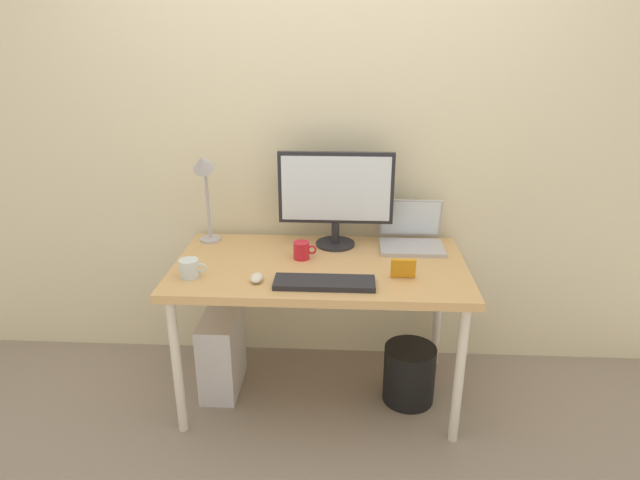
{
  "coord_description": "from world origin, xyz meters",
  "views": [
    {
      "loc": [
        0.13,
        -2.38,
        1.77
      ],
      "look_at": [
        0.0,
        0.0,
        0.86
      ],
      "focal_mm": 30.7,
      "sensor_mm": 36.0,
      "label": 1
    }
  ],
  "objects_px": {
    "monitor": "(336,193)",
    "computer_tower": "(222,352)",
    "desk_lamp": "(204,177)",
    "desk": "(320,275)",
    "coffee_mug": "(302,250)",
    "laptop": "(411,235)",
    "glass_cup": "(190,268)",
    "photo_frame": "(403,268)",
    "wastebasket": "(409,374)",
    "keyboard": "(324,283)",
    "mouse": "(257,278)"
  },
  "relations": [
    {
      "from": "keyboard",
      "to": "desk_lamp",
      "type": "bearing_deg",
      "value": 142.58
    },
    {
      "from": "laptop",
      "to": "keyboard",
      "type": "height_order",
      "value": "laptop"
    },
    {
      "from": "desk_lamp",
      "to": "wastebasket",
      "type": "xyz_separation_m",
      "value": [
        1.05,
        -0.27,
        -0.94
      ]
    },
    {
      "from": "keyboard",
      "to": "monitor",
      "type": "bearing_deg",
      "value": 85.87
    },
    {
      "from": "laptop",
      "to": "glass_cup",
      "type": "xyz_separation_m",
      "value": [
        -1.03,
        -0.44,
        -0.02
      ]
    },
    {
      "from": "keyboard",
      "to": "mouse",
      "type": "height_order",
      "value": "mouse"
    },
    {
      "from": "computer_tower",
      "to": "coffee_mug",
      "type": "bearing_deg",
      "value": 3.47
    },
    {
      "from": "desk_lamp",
      "to": "computer_tower",
      "type": "height_order",
      "value": "desk_lamp"
    },
    {
      "from": "desk_lamp",
      "to": "photo_frame",
      "type": "distance_m",
      "value": 1.09
    },
    {
      "from": "laptop",
      "to": "keyboard",
      "type": "distance_m",
      "value": 0.65
    },
    {
      "from": "desk",
      "to": "monitor",
      "type": "xyz_separation_m",
      "value": [
        0.07,
        0.24,
        0.34
      ]
    },
    {
      "from": "monitor",
      "to": "computer_tower",
      "type": "height_order",
      "value": "monitor"
    },
    {
      "from": "mouse",
      "to": "photo_frame",
      "type": "relative_size",
      "value": 0.82
    },
    {
      "from": "keyboard",
      "to": "glass_cup",
      "type": "distance_m",
      "value": 0.61
    },
    {
      "from": "desk",
      "to": "wastebasket",
      "type": "bearing_deg",
      "value": -2.94
    },
    {
      "from": "monitor",
      "to": "wastebasket",
      "type": "distance_m",
      "value": 0.98
    },
    {
      "from": "photo_frame",
      "to": "wastebasket",
      "type": "height_order",
      "value": "photo_frame"
    },
    {
      "from": "mouse",
      "to": "coffee_mug",
      "type": "distance_m",
      "value": 0.32
    },
    {
      "from": "monitor",
      "to": "keyboard",
      "type": "relative_size",
      "value": 1.31
    },
    {
      "from": "mouse",
      "to": "computer_tower",
      "type": "height_order",
      "value": "mouse"
    },
    {
      "from": "glass_cup",
      "to": "wastebasket",
      "type": "relative_size",
      "value": 0.41
    },
    {
      "from": "laptop",
      "to": "wastebasket",
      "type": "relative_size",
      "value": 1.07
    },
    {
      "from": "laptop",
      "to": "mouse",
      "type": "height_order",
      "value": "laptop"
    },
    {
      "from": "mouse",
      "to": "desk",
      "type": "bearing_deg",
      "value": 38.35
    },
    {
      "from": "desk_lamp",
      "to": "wastebasket",
      "type": "relative_size",
      "value": 1.64
    },
    {
      "from": "keyboard",
      "to": "photo_frame",
      "type": "relative_size",
      "value": 4.0
    },
    {
      "from": "laptop",
      "to": "mouse",
      "type": "bearing_deg",
      "value": -146.89
    },
    {
      "from": "desk",
      "to": "keyboard",
      "type": "relative_size",
      "value": 3.15
    },
    {
      "from": "desk_lamp",
      "to": "keyboard",
      "type": "xyz_separation_m",
      "value": [
        0.62,
        -0.48,
        -0.34
      ]
    },
    {
      "from": "keyboard",
      "to": "desk",
      "type": "bearing_deg",
      "value": 97.69
    },
    {
      "from": "desk",
      "to": "laptop",
      "type": "bearing_deg",
      "value": 29.68
    },
    {
      "from": "monitor",
      "to": "photo_frame",
      "type": "height_order",
      "value": "monitor"
    },
    {
      "from": "glass_cup",
      "to": "photo_frame",
      "type": "distance_m",
      "value": 0.95
    },
    {
      "from": "laptop",
      "to": "coffee_mug",
      "type": "height_order",
      "value": "laptop"
    },
    {
      "from": "desk_lamp",
      "to": "coffee_mug",
      "type": "height_order",
      "value": "desk_lamp"
    },
    {
      "from": "desk",
      "to": "keyboard",
      "type": "xyz_separation_m",
      "value": [
        0.03,
        -0.23,
        0.07
      ]
    },
    {
      "from": "desk",
      "to": "coffee_mug",
      "type": "bearing_deg",
      "value": 148.38
    },
    {
      "from": "coffee_mug",
      "to": "monitor",
      "type": "bearing_deg",
      "value": 49.78
    },
    {
      "from": "laptop",
      "to": "photo_frame",
      "type": "distance_m",
      "value": 0.41
    },
    {
      "from": "monitor",
      "to": "computer_tower",
      "type": "xyz_separation_m",
      "value": [
        -0.58,
        -0.21,
        -0.8
      ]
    },
    {
      "from": "keyboard",
      "to": "mouse",
      "type": "relative_size",
      "value": 4.89
    },
    {
      "from": "keyboard",
      "to": "computer_tower",
      "type": "xyz_separation_m",
      "value": [
        -0.54,
        0.27,
        -0.54
      ]
    },
    {
      "from": "keyboard",
      "to": "computer_tower",
      "type": "distance_m",
      "value": 0.81
    },
    {
      "from": "mouse",
      "to": "glass_cup",
      "type": "height_order",
      "value": "glass_cup"
    },
    {
      "from": "laptop",
      "to": "desk_lamp",
      "type": "bearing_deg",
      "value": -179.19
    },
    {
      "from": "coffee_mug",
      "to": "computer_tower",
      "type": "xyz_separation_m",
      "value": [
        -0.42,
        -0.03,
        -0.57
      ]
    },
    {
      "from": "desk_lamp",
      "to": "glass_cup",
      "type": "height_order",
      "value": "desk_lamp"
    },
    {
      "from": "desk",
      "to": "coffee_mug",
      "type": "distance_m",
      "value": 0.15
    },
    {
      "from": "coffee_mug",
      "to": "photo_frame",
      "type": "bearing_deg",
      "value": -23.01
    },
    {
      "from": "monitor",
      "to": "mouse",
      "type": "distance_m",
      "value": 0.62
    }
  ]
}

